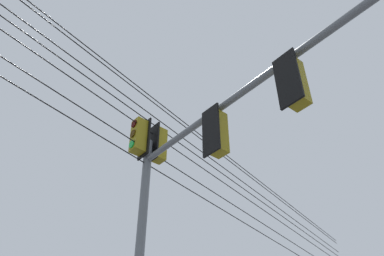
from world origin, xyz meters
name	(u,v)px	position (x,y,z in m)	size (l,w,h in m)	color
signal_mast_assembly	(181,174)	(0.11, -0.77, 5.29)	(3.29, 5.92, 7.33)	slate
overhead_wire_span	(178,145)	(0.41, 1.13, 7.30)	(19.45, 15.99, 2.30)	black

